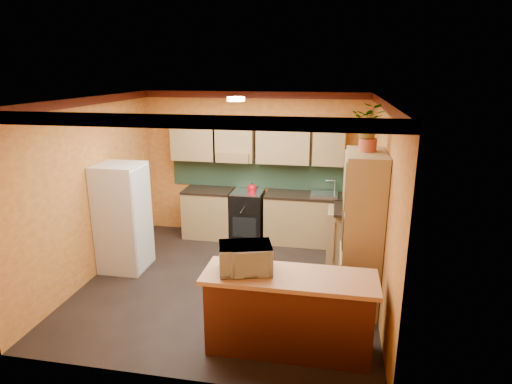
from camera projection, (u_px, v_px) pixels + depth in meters
The scene contains 15 objects.
room_shell at pixel (233, 141), 6.08m from camera, with size 4.24×4.24×2.72m.
base_cabinets_back at pixel (281, 218), 7.88m from camera, with size 3.65×0.60×0.88m, color tan.
countertop_back at pixel (281, 194), 7.75m from camera, with size 3.65×0.62×0.04m, color black.
stove at pixel (248, 215), 7.99m from camera, with size 0.58×0.58×0.91m, color black.
kettle at pixel (252, 188), 7.77m from camera, with size 0.17×0.17×0.18m, color #B20B15, non-canonical shape.
sink at pixel (324, 194), 7.61m from camera, with size 0.48×0.40×0.03m, color silver.
base_cabinets_right at pixel (352, 236), 7.03m from camera, with size 0.60×0.80×0.88m, color tan.
countertop_right at pixel (353, 209), 6.90m from camera, with size 0.62×0.80×0.04m, color black.
fridge at pixel (123, 217), 6.67m from camera, with size 0.68×0.66×1.70m, color silver.
pantry at pixel (362, 232), 5.52m from camera, with size 0.48×0.90×2.10m, color tan.
fern_pot at pixel (368, 145), 5.26m from camera, with size 0.22×0.22×0.16m, color #9E3E26.
fern at pixel (369, 121), 5.18m from camera, with size 0.39×0.34×0.43m, color tan.
breakfast_bar at pixel (289, 315), 4.76m from camera, with size 1.80×0.55×0.88m, color #542213.
bar_top at pixel (290, 277), 4.64m from camera, with size 1.90×0.65×0.05m, color tan.
microwave at pixel (245, 258), 4.67m from camera, with size 0.57×0.39×0.32m, color silver.
Camera 1 is at (1.45, -5.60, 3.07)m, focal length 30.00 mm.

